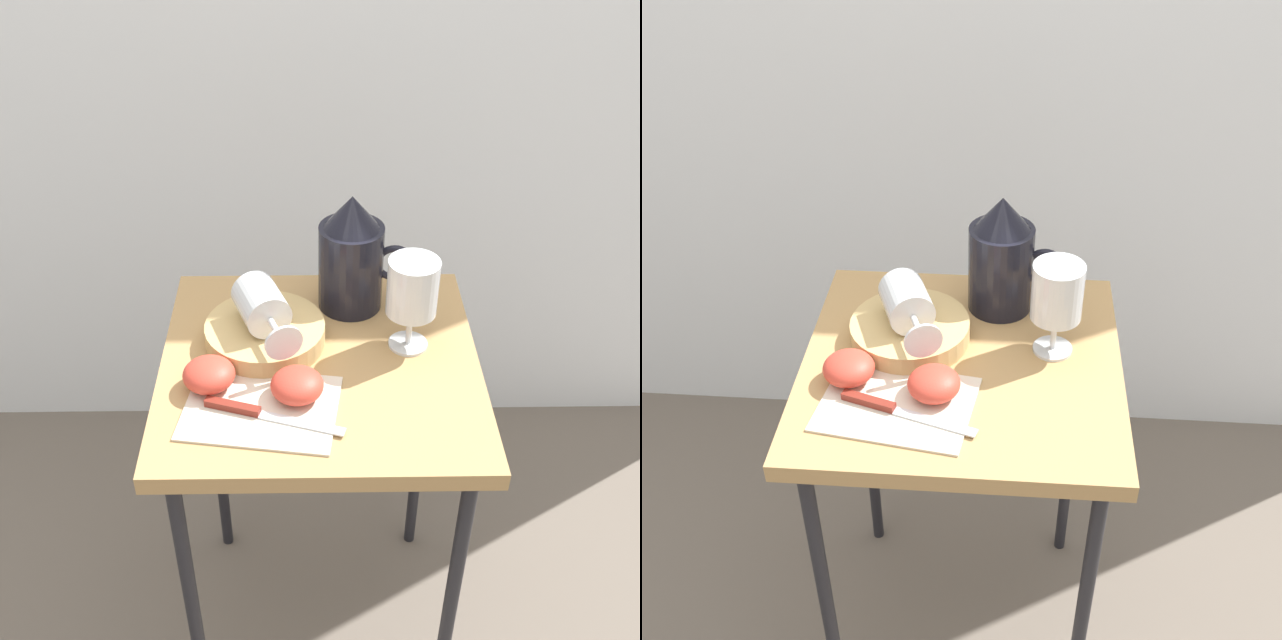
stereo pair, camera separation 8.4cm
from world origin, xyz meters
TOP-DOWN VIEW (x-y plane):
  - ground_plane at (0.00, 0.00)m, footprint 6.00×6.00m
  - curtain_drape at (0.00, 0.67)m, footprint 2.40×0.03m
  - table at (0.00, 0.00)m, footprint 0.51×0.49m
  - linen_napkin at (-0.09, -0.11)m, footprint 0.25×0.20m
  - basket_tray at (-0.09, 0.05)m, footprint 0.20×0.20m
  - pitcher at (0.06, 0.15)m, footprint 0.16×0.11m
  - wine_glass_upright at (0.14, 0.04)m, footprint 0.08×0.08m
  - wine_glass_tipped_near at (-0.09, 0.05)m, footprint 0.12×0.17m
  - apple_half_left at (-0.17, -0.06)m, footprint 0.08×0.08m
  - apple_half_right at (-0.04, -0.09)m, footprint 0.08×0.08m
  - knife at (-0.10, -0.13)m, footprint 0.21×0.08m

SIDE VIEW (x-z plane):
  - ground_plane at x=0.00m, z-range 0.00..0.00m
  - table at x=0.00m, z-range 0.28..1.00m
  - linen_napkin at x=-0.09m, z-range 0.72..0.72m
  - knife at x=-0.10m, z-range 0.72..0.74m
  - basket_tray at x=-0.09m, z-range 0.72..0.76m
  - apple_half_left at x=-0.17m, z-range 0.72..0.77m
  - apple_half_right at x=-0.04m, z-range 0.72..0.77m
  - wine_glass_tipped_near at x=-0.09m, z-range 0.76..0.83m
  - pitcher at x=0.06m, z-range 0.70..0.91m
  - wine_glass_upright at x=0.14m, z-range 0.75..0.91m
  - curtain_drape at x=0.00m, z-range 0.00..2.17m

